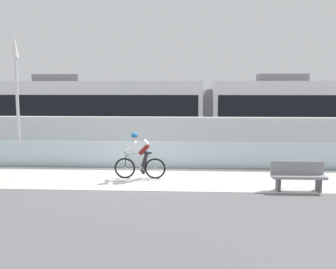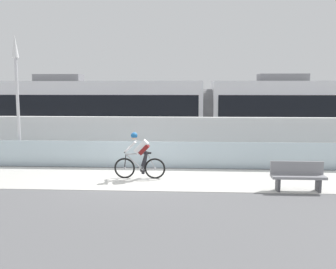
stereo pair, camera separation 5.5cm
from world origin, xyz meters
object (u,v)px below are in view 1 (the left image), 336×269
(cyclist_on_bike, at_px, (140,156))
(lamp_post_antenna, at_px, (17,83))
(tram, at_px, (206,112))
(bench, at_px, (298,175))

(cyclist_on_bike, height_order, lamp_post_antenna, lamp_post_antenna)
(tram, xyz_separation_m, cyclist_on_bike, (-2.58, -6.85, -1.11))
(lamp_post_antenna, relative_size, bench, 3.25)
(bench, bearing_deg, tram, 106.39)
(cyclist_on_bike, bearing_deg, bench, -14.48)
(lamp_post_antenna, xyz_separation_m, bench, (10.18, -3.44, -2.81))
(tram, height_order, cyclist_on_bike, tram)
(tram, xyz_separation_m, bench, (2.39, -8.14, -1.41))
(cyclist_on_bike, distance_m, bench, 5.15)
(lamp_post_antenna, bearing_deg, bench, -18.64)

